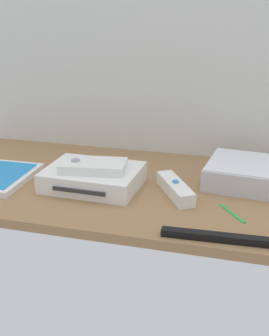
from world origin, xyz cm
name	(u,v)px	position (x,y,z in cm)	size (l,w,h in cm)	color
ground_plane	(134,188)	(0.00, 0.00, -1.00)	(100.00, 48.00, 2.00)	#936D47
back_wall	(160,33)	(0.00, 24.60, 32.00)	(110.00, 1.20, 64.00)	silver
game_console	(93,177)	(-8.74, -3.73, 2.20)	(21.50, 17.02, 4.40)	white
mini_computer	(245,173)	(24.56, 7.03, 2.64)	(18.57, 18.57, 5.30)	silver
game_case	(1,177)	(-31.32, -5.88, 0.76)	(13.85, 19.17, 1.56)	white
remote_wand	(175,189)	(10.21, -3.57, 1.51)	(10.73, 14.53, 3.40)	white
remote_classic_pad	(93,166)	(-8.28, -4.76, 5.41)	(15.43, 10.04, 2.40)	white
sensor_bar	(228,238)	(23.05, -21.16, 0.70)	(24.00, 1.80, 1.40)	black
stylus_pen	(232,212)	(22.87, -9.60, 0.35)	(0.70, 0.70, 9.00)	green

